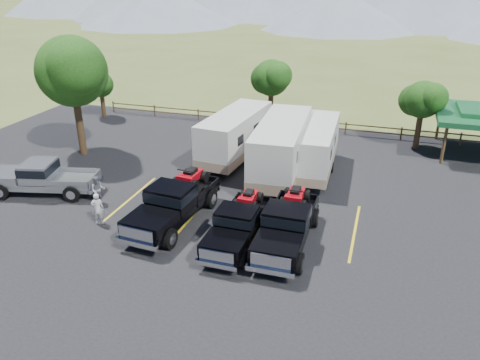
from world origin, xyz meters
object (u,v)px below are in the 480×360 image
(rig_left, at_px, (174,202))
(trailer_right, at_px, (315,148))
(person_a, at_px, (98,208))
(rig_center, at_px, (239,223))
(trailer_center, at_px, (281,149))
(rig_right, at_px, (287,223))
(tree_big_nw, at_px, (72,71))
(person_b, at_px, (98,190))
(pickup_silver, at_px, (43,177))
(trailer_left, at_px, (235,136))

(rig_left, distance_m, trailer_right, 9.89)
(person_a, bearing_deg, rig_left, 176.88)
(rig_center, xyz_separation_m, trailer_center, (0.15, 7.71, 0.86))
(rig_left, distance_m, rig_right, 5.73)
(rig_right, distance_m, trailer_center, 7.56)
(tree_big_nw, xyz_separation_m, rig_left, (9.93, -6.65, -4.49))
(rig_center, height_order, person_b, rig_center)
(rig_center, distance_m, person_b, 8.35)
(pickup_silver, bearing_deg, rig_right, 71.95)
(tree_big_nw, bearing_deg, person_b, -49.49)
(trailer_center, xyz_separation_m, pickup_silver, (-11.99, -6.23, -0.82))
(tree_big_nw, relative_size, person_b, 5.04)
(rig_right, xyz_separation_m, pickup_silver, (-14.00, 1.02, -0.05))
(rig_center, height_order, trailer_left, trailer_left)
(rig_center, distance_m, trailer_left, 10.08)
(tree_big_nw, bearing_deg, trailer_left, 11.44)
(pickup_silver, xyz_separation_m, person_a, (4.81, -2.05, -0.15))
(trailer_left, relative_size, trailer_right, 1.05)
(rig_center, xyz_separation_m, pickup_silver, (-11.84, 1.48, 0.04))
(trailer_left, distance_m, pickup_silver, 11.74)
(trailer_left, relative_size, person_b, 5.84)
(rig_center, xyz_separation_m, trailer_right, (1.97, 8.96, 0.64))
(rig_right, relative_size, trailer_left, 0.69)
(trailer_left, bearing_deg, tree_big_nw, -162.89)
(tree_big_nw, height_order, trailer_center, tree_big_nw)
(rig_left, bearing_deg, person_b, 178.23)
(rig_right, height_order, pickup_silver, rig_right)
(trailer_left, distance_m, trailer_right, 5.28)
(pickup_silver, distance_m, person_b, 3.60)
(rig_left, distance_m, trailer_left, 8.74)
(rig_center, bearing_deg, person_b, 171.35)
(pickup_silver, height_order, person_b, pickup_silver)
(rig_left, bearing_deg, pickup_silver, 179.76)
(trailer_left, relative_size, person_a, 5.57)
(tree_big_nw, bearing_deg, person_a, -51.11)
(trailer_right, height_order, pickup_silver, trailer_right)
(person_a, bearing_deg, pickup_silver, -47.59)
(rig_right, distance_m, person_a, 9.25)
(tree_big_nw, height_order, rig_left, tree_big_nw)
(rig_right, relative_size, person_a, 3.87)
(trailer_left, height_order, trailer_center, trailer_center)
(trailer_center, bearing_deg, trailer_right, 31.46)
(rig_left, bearing_deg, rig_center, -7.84)
(rig_center, bearing_deg, trailer_right, 77.92)
(rig_left, xyz_separation_m, rig_center, (3.56, -0.78, -0.15))
(trailer_right, distance_m, person_a, 13.13)
(rig_left, bearing_deg, trailer_left, 92.76)
(pickup_silver, relative_size, person_b, 4.14)
(rig_center, bearing_deg, rig_left, 167.92)
(pickup_silver, bearing_deg, rig_center, 69.00)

